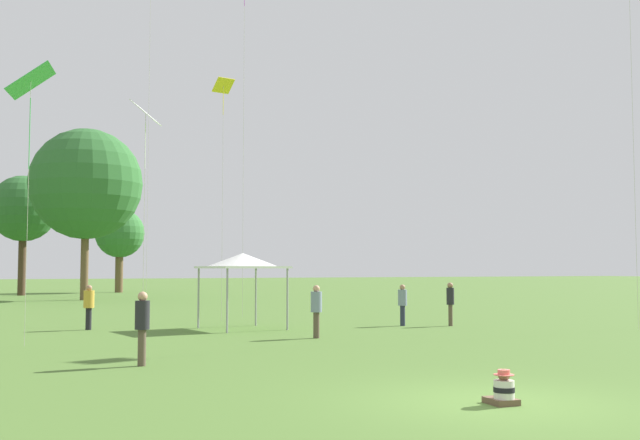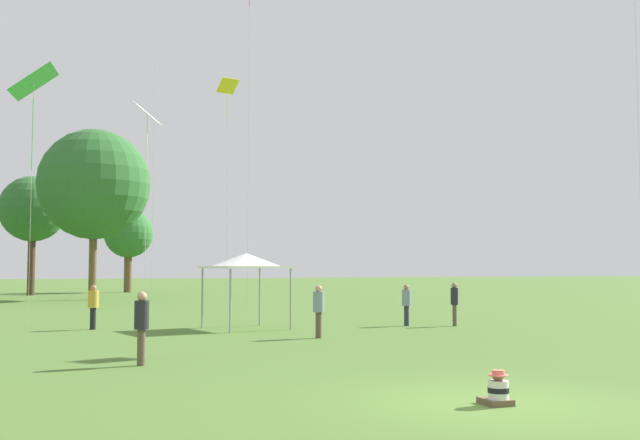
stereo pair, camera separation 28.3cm
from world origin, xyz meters
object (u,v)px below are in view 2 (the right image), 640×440
at_px(kite_7, 228,96).
at_px(canopy_tent, 246,261).
at_px(kite_6, 147,120).
at_px(person_standing_2, 319,307).
at_px(distant_tree_3, 33,209).
at_px(distant_tree_1, 129,234).
at_px(person_standing_0, 142,321).
at_px(kite_3, 34,86).
at_px(distant_tree_0, 94,185).
at_px(person_standing_3, 454,300).
at_px(person_standing_1, 93,303).
at_px(person_standing_4, 406,301).
at_px(seated_toddler, 498,391).

bearing_deg(kite_7, canopy_tent, 117.32).
height_order(canopy_tent, kite_6, kite_6).
relative_size(person_standing_2, kite_7, 0.16).
relative_size(kite_6, distant_tree_3, 0.71).
bearing_deg(person_standing_2, kite_6, 82.44).
height_order(person_standing_2, distant_tree_1, distant_tree_1).
bearing_deg(person_standing_0, kite_7, -104.10).
relative_size(person_standing_2, canopy_tent, 0.55).
bearing_deg(kite_7, kite_3, 76.20).
distance_m(person_standing_0, kite_7, 16.50).
distance_m(distant_tree_0, distant_tree_1, 16.48).
height_order(kite_7, distant_tree_0, distant_tree_0).
bearing_deg(distant_tree_3, person_standing_3, -71.07).
distance_m(kite_6, kite_7, 10.76).
bearing_deg(canopy_tent, person_standing_1, 159.85).
height_order(person_standing_2, person_standing_3, person_standing_2).
height_order(person_standing_2, kite_3, kite_3).
bearing_deg(canopy_tent, kite_3, -156.78).
height_order(person_standing_1, kite_6, kite_6).
relative_size(person_standing_3, canopy_tent, 0.54).
bearing_deg(distant_tree_0, kite_3, -98.95).
distance_m(person_standing_0, kite_3, 8.90).
distance_m(person_standing_3, kite_3, 16.54).
xyz_separation_m(person_standing_2, canopy_tent, (-1.07, 4.29, 1.46)).
height_order(person_standing_4, canopy_tent, canopy_tent).
bearing_deg(person_standing_0, person_standing_3, -142.05).
xyz_separation_m(person_standing_3, kite_6, (-12.17, -3.16, 5.39)).
xyz_separation_m(seated_toddler, person_standing_0, (-4.48, 7.17, 0.77)).
xyz_separation_m(seated_toddler, kite_7, (1.11, 20.18, 9.23)).
relative_size(kite_6, distant_tree_1, 0.91).
height_order(person_standing_2, distant_tree_3, distant_tree_3).
relative_size(person_standing_4, canopy_tent, 0.52).
relative_size(kite_3, distant_tree_0, 0.68).
xyz_separation_m(seated_toddler, distant_tree_3, (-5.52, 54.87, 6.73)).
height_order(canopy_tent, distant_tree_0, distant_tree_0).
bearing_deg(person_standing_1, seated_toddler, -152.75).
height_order(person_standing_4, distant_tree_3, distant_tree_3).
xyz_separation_m(person_standing_3, kite_3, (-15.15, -1.42, 6.48)).
bearing_deg(kite_3, person_standing_3, 152.84).
xyz_separation_m(kite_7, distant_tree_3, (-6.64, 34.70, -2.50)).
relative_size(person_standing_3, kite_3, 0.21).
height_order(kite_3, distant_tree_1, kite_3).
bearing_deg(distant_tree_0, person_standing_2, -83.59).
bearing_deg(seated_toddler, distant_tree_0, 96.20).
xyz_separation_m(kite_3, kite_7, (7.85, 7.35, 1.98)).
bearing_deg(person_standing_4, distant_tree_3, -151.23).
xyz_separation_m(seated_toddler, person_standing_2, (1.76, 11.73, 0.76)).
bearing_deg(distant_tree_3, kite_3, -91.66).
relative_size(kite_6, kite_7, 0.68).
bearing_deg(kite_3, distant_tree_3, -124.16).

